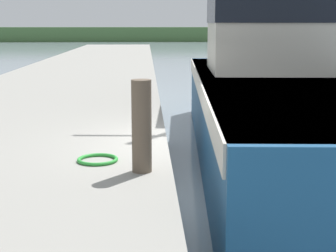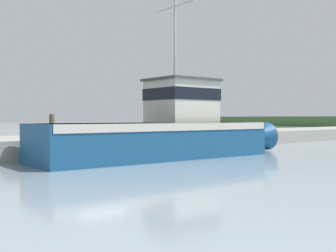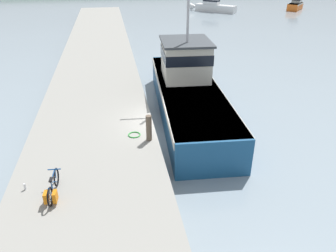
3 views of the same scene
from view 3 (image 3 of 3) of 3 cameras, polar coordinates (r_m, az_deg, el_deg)
The scene contains 9 objects.
ground_plane at distance 16.57m, azimuth -0.44°, elevation -2.09°, with size 320.00×320.00×0.00m, color #84939E.
dock_pier at distance 16.20m, azimuth -12.72°, elevation -1.60°, with size 5.74×80.00×0.98m, color gray.
fishing_boat_main at distance 19.06m, azimuth 3.35°, elevation 6.53°, with size 4.00×14.52×8.72m.
boat_green_anchored at distance 56.49m, azimuth 7.88°, elevation 19.94°, with size 6.68×6.10×2.08m.
boat_orange_near at distance 61.94m, azimuth 21.35°, elevation 19.08°, with size 4.36×4.65×3.96m.
bicycle_touring at distance 11.73m, azimuth -19.49°, elevation -10.38°, with size 0.49×1.72×0.72m.
mooring_post at distance 14.21m, azimuth -3.35°, elevation -0.35°, with size 0.25×0.25×1.18m, color brown.
hose_coil at distance 14.89m, azimuth -5.88°, elevation -1.52°, with size 0.56×0.56×0.05m, color green.
water_bottle_on_curb at distance 12.56m, azimuth -23.66°, elevation -9.65°, with size 0.07×0.07×0.24m, color silver.
Camera 3 is at (-2.36, -14.18, 8.24)m, focal length 35.00 mm.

